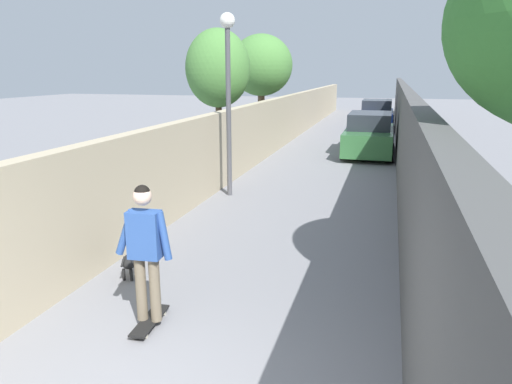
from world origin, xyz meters
TOP-DOWN VIEW (x-y plane):
  - ground_plane at (14.00, 0.00)m, footprint 80.00×80.00m
  - wall_left at (12.00, 2.39)m, footprint 48.00×0.30m
  - fence_right at (12.00, -2.39)m, footprint 48.00×0.30m
  - tree_left_near at (19.00, 3.88)m, footprint 2.85×2.85m
  - tree_left_mid at (13.00, 3.81)m, footprint 2.21×2.21m
  - lamp_post at (8.26, 1.84)m, footprint 0.36×0.36m
  - skateboard at (1.94, 0.74)m, footprint 0.81×0.26m
  - person_skateboarder at (1.94, 0.74)m, footprint 0.25×0.71m
  - dog at (3.17, 1.69)m, footprint 1.52×1.08m
  - car_near at (15.42, -1.24)m, footprint 4.40×1.80m
  - car_far at (23.79, -1.24)m, footprint 4.06×1.80m

SIDE VIEW (x-z plane):
  - ground_plane at x=14.00m, z-range 0.00..0.00m
  - skateboard at x=1.94m, z-range 0.03..0.11m
  - dog at x=3.17m, z-range -0.25..0.80m
  - car_far at x=23.79m, z-range -0.06..1.48m
  - car_near at x=15.42m, z-range -0.05..1.49m
  - wall_left at x=12.00m, z-range 0.00..2.00m
  - person_skateboarder at x=1.94m, z-range 0.23..1.93m
  - fence_right at x=12.00m, z-range 0.00..2.50m
  - lamp_post at x=8.26m, z-range 0.80..5.15m
  - tree_left_mid at x=13.00m, z-range 0.88..5.33m
  - tree_left_near at x=19.00m, z-range 0.93..5.59m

